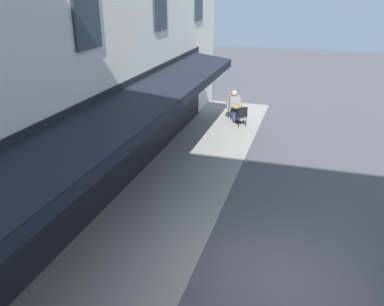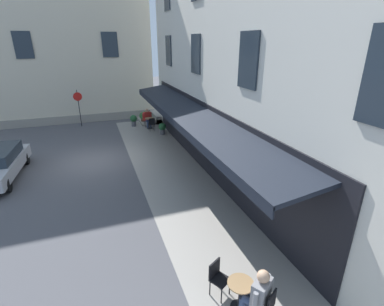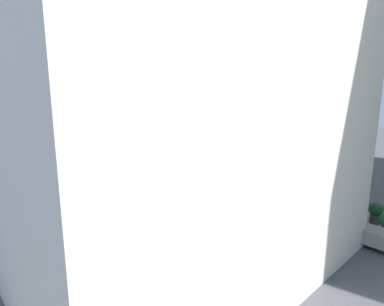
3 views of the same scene
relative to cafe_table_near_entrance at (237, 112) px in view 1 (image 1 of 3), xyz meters
The scene contains 6 objects.
ground_plane 10.65m from the cafe_table_near_entrance, 15.65° to the left, with size 70.00×70.00×0.00m, color #4C4C51.
sidewalk_cafe_terrace 7.03m from the cafe_table_near_entrance, ahead, with size 20.50×3.20×0.01m, color gray.
cafe_table_near_entrance is the anchor object (origin of this frame).
cafe_chair_black_facing_street 0.63m from the cafe_table_near_entrance, 29.32° to the left, with size 0.54×0.54×0.91m.
cafe_chair_black_near_door 0.63m from the cafe_table_near_entrance, 146.95° to the right, with size 0.55×0.55×0.91m.
seated_patron_in_grey 0.48m from the cafe_table_near_entrance, 146.95° to the right, with size 0.69×0.67×1.37m.
Camera 1 is at (6.78, 0.19, 5.70)m, focal length 36.70 mm.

